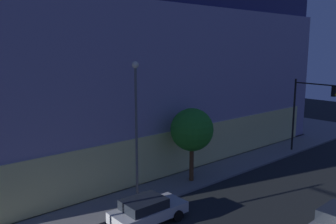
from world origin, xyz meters
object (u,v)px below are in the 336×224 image
object	(u,v)px
sidewalk_tree	(192,130)
traffic_light_far_corner	(307,104)
car_silver	(147,210)
street_lamp_sidewalk	(136,116)
modern_building	(96,69)

from	to	relation	value
sidewalk_tree	traffic_light_far_corner	bearing A→B (deg)	-8.21
sidewalk_tree	car_silver	size ratio (longest dim) A/B	1.21
traffic_light_far_corner	street_lamp_sidewalk	xyz separation A→B (m)	(-18.27, 1.83, 0.91)
car_silver	traffic_light_far_corner	bearing A→B (deg)	2.93
modern_building	street_lamp_sidewalk	bearing A→B (deg)	-112.51
street_lamp_sidewalk	traffic_light_far_corner	bearing A→B (deg)	-5.73
modern_building	street_lamp_sidewalk	distance (m)	19.47
car_silver	sidewalk_tree	bearing A→B (deg)	24.26
traffic_light_far_corner	modern_building	bearing A→B (deg)	118.81
street_lamp_sidewalk	car_silver	world-z (taller)	street_lamp_sidewalk
sidewalk_tree	car_silver	bearing A→B (deg)	-155.74
street_lamp_sidewalk	sidewalk_tree	size ratio (longest dim) A/B	1.64
modern_building	traffic_light_far_corner	bearing A→B (deg)	-61.19
street_lamp_sidewalk	car_silver	size ratio (longest dim) A/B	1.98
modern_building	sidewalk_tree	size ratio (longest dim) A/B	6.51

